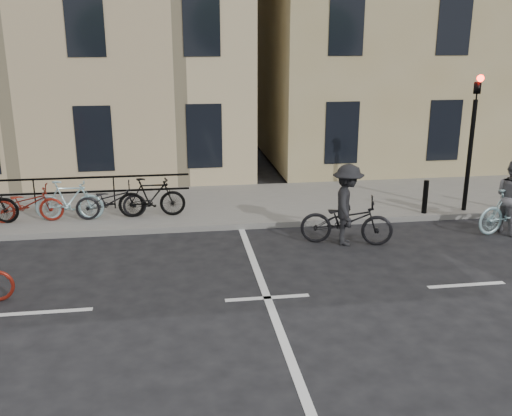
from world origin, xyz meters
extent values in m
plane|color=black|center=(0.00, 0.00, 0.00)|extent=(120.00, 120.00, 0.00)
cube|color=slate|center=(-4.00, 6.00, 0.07)|extent=(46.00, 4.00, 0.15)
cylinder|color=black|center=(6.20, 4.35, 1.65)|extent=(0.12, 0.12, 3.00)
imported|color=black|center=(6.20, 4.35, 3.60)|extent=(0.15, 0.18, 0.90)
sphere|color=#FF0C05|center=(6.20, 4.23, 3.70)|extent=(0.18, 0.18, 0.18)
cylinder|color=black|center=(5.00, 4.25, 0.60)|extent=(0.14, 0.14, 0.90)
cylinder|color=black|center=(7.40, 4.25, 0.60)|extent=(0.14, 0.14, 0.90)
cube|color=black|center=(-4.88, 5.90, 0.62)|extent=(7.25, 0.04, 0.95)
imported|color=maroon|center=(-5.40, 5.00, 0.62)|extent=(1.80, 0.63, 0.95)
imported|color=#9CC5CC|center=(-4.35, 5.00, 0.68)|extent=(1.75, 0.49, 1.05)
imported|color=black|center=(-3.30, 5.00, 0.62)|extent=(1.80, 0.63, 0.95)
imported|color=black|center=(-2.25, 5.00, 0.68)|extent=(1.75, 0.49, 1.05)
imported|color=#9CC5CC|center=(6.60, 2.85, 0.57)|extent=(1.98, 0.95, 1.15)
imported|color=slate|center=(6.60, 2.85, 0.92)|extent=(0.88, 1.03, 1.84)
imported|color=black|center=(2.33, 2.64, 0.57)|extent=(2.28, 1.32, 1.13)
imported|color=black|center=(2.33, 2.64, 0.96)|extent=(1.03, 1.39, 1.92)
camera|label=1|loc=(-1.63, -9.65, 4.72)|focal=40.00mm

